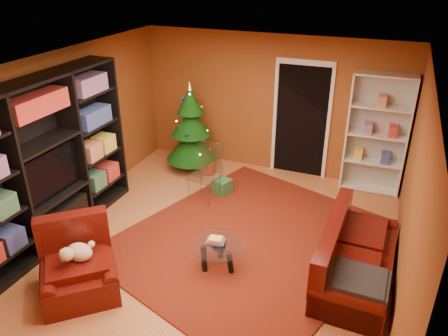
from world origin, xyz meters
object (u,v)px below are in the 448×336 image
at_px(media_unit, 45,164).
at_px(gift_box_red, 208,168).
at_px(white_bookshelf, 377,135).
at_px(dog, 80,252).
at_px(gift_box_teal, 201,160).
at_px(armchair, 78,268).
at_px(coffee_table, 219,256).
at_px(acrylic_chair, 204,176).
at_px(christmas_tree, 191,128).
at_px(rug, 251,240).
at_px(sofa, 358,253).
at_px(gift_box_green, 222,187).

xyz_separation_m(media_unit, gift_box_red, (1.29, 2.74, -1.08)).
relative_size(white_bookshelf, dog, 5.40).
relative_size(gift_box_teal, armchair, 0.31).
distance_m(dog, coffee_table, 1.78).
height_order(media_unit, acrylic_chair, media_unit).
bearing_deg(coffee_table, media_unit, -175.79).
distance_m(christmas_tree, gift_box_red, 0.84).
relative_size(rug, dog, 9.50).
bearing_deg(christmas_tree, armchair, -86.32).
bearing_deg(dog, gift_box_red, 45.91).
xyz_separation_m(sofa, coffee_table, (-1.74, -0.46, -0.21)).
bearing_deg(dog, rug, 5.55).
bearing_deg(acrylic_chair, rug, -28.94).
height_order(rug, sofa, sofa).
relative_size(coffee_table, acrylic_chair, 0.81).
bearing_deg(coffee_table, acrylic_chair, 120.03).
bearing_deg(armchair, rug, 6.60).
bearing_deg(gift_box_teal, christmas_tree, -132.71).
bearing_deg(rug, white_bookshelf, 57.71).
bearing_deg(gift_box_teal, dog, -88.28).
height_order(christmas_tree, white_bookshelf, white_bookshelf).
distance_m(gift_box_teal, acrylic_chair, 1.38).
relative_size(rug, coffee_table, 5.10).
relative_size(gift_box_green, acrylic_chair, 0.30).
bearing_deg(dog, white_bookshelf, 11.13).
bearing_deg(armchair, dog, 45.00).
bearing_deg(gift_box_red, armchair, -92.40).
relative_size(media_unit, coffee_table, 4.17).
bearing_deg(sofa, coffee_table, 106.59).
bearing_deg(gift_box_green, acrylic_chair, -120.33).
bearing_deg(armchair, gift_box_teal, 49.92).
height_order(white_bookshelf, sofa, white_bookshelf).
height_order(gift_box_red, sofa, sofa).
relative_size(gift_box_green, sofa, 0.14).
height_order(rug, gift_box_teal, gift_box_teal).
xyz_separation_m(christmas_tree, gift_box_green, (0.93, -0.73, -0.72)).
distance_m(rug, gift_box_green, 1.50).
bearing_deg(acrylic_chair, armchair, -92.80).
xyz_separation_m(gift_box_teal, armchair, (0.11, -3.86, 0.23)).
bearing_deg(acrylic_chair, gift_box_red, 117.96).
xyz_separation_m(rug, media_unit, (-2.76, -0.93, 1.18)).
distance_m(gift_box_teal, gift_box_red, 0.35).
height_order(gift_box_red, coffee_table, coffee_table).
distance_m(gift_box_teal, gift_box_green, 1.18).
bearing_deg(dog, sofa, -16.65).
height_order(white_bookshelf, acrylic_chair, white_bookshelf).
xyz_separation_m(christmas_tree, sofa, (3.40, -2.18, -0.45)).
distance_m(rug, sofa, 1.61).
distance_m(gift_box_red, dog, 3.59).
height_order(gift_box_red, armchair, armchair).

